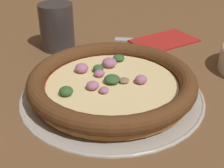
{
  "coord_description": "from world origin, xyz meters",
  "views": [
    {
      "loc": [
        -0.34,
        -0.35,
        0.3
      ],
      "look_at": [
        0.0,
        0.0,
        0.02
      ],
      "focal_mm": 50.0,
      "sensor_mm": 36.0,
      "label": 1
    }
  ],
  "objects_px": {
    "pizza_tray": "(112,93)",
    "napkin": "(164,40)",
    "drinking_cup": "(57,27)",
    "fork": "(145,40)",
    "pizza": "(112,82)"
  },
  "relations": [
    {
      "from": "drinking_cup",
      "to": "napkin",
      "type": "distance_m",
      "value": 0.27
    },
    {
      "from": "napkin",
      "to": "pizza_tray",
      "type": "bearing_deg",
      "value": -161.21
    },
    {
      "from": "drinking_cup",
      "to": "fork",
      "type": "xyz_separation_m",
      "value": [
        0.19,
        -0.12,
        -0.05
      ]
    },
    {
      "from": "pizza",
      "to": "drinking_cup",
      "type": "distance_m",
      "value": 0.25
    },
    {
      "from": "napkin",
      "to": "fork",
      "type": "height_order",
      "value": "napkin"
    },
    {
      "from": "pizza",
      "to": "pizza_tray",
      "type": "bearing_deg",
      "value": -96.69
    },
    {
      "from": "pizza_tray",
      "to": "drinking_cup",
      "type": "bearing_deg",
      "value": 77.13
    },
    {
      "from": "drinking_cup",
      "to": "napkin",
      "type": "relative_size",
      "value": 0.61
    },
    {
      "from": "pizza_tray",
      "to": "drinking_cup",
      "type": "xyz_separation_m",
      "value": [
        0.06,
        0.25,
        0.05
      ]
    },
    {
      "from": "pizza",
      "to": "drinking_cup",
      "type": "height_order",
      "value": "drinking_cup"
    },
    {
      "from": "napkin",
      "to": "fork",
      "type": "xyz_separation_m",
      "value": [
        -0.03,
        0.04,
        -0.0
      ]
    },
    {
      "from": "pizza_tray",
      "to": "pizza",
      "type": "relative_size",
      "value": 1.11
    },
    {
      "from": "fork",
      "to": "pizza_tray",
      "type": "bearing_deg",
      "value": 80.1
    },
    {
      "from": "pizza_tray",
      "to": "napkin",
      "type": "bearing_deg",
      "value": 18.79
    },
    {
      "from": "pizza_tray",
      "to": "napkin",
      "type": "xyz_separation_m",
      "value": [
        0.28,
        0.09,
        0.0
      ]
    }
  ]
}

